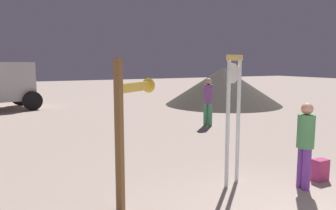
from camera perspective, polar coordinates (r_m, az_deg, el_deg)
The scene contains 6 objects.
standing_clock at distance 5.90m, azimuth 11.59°, elevation -0.49°, with size 0.47×0.26×2.39m.
arrow_sign at distance 5.06m, azimuth -6.27°, elevation -1.04°, with size 1.03×0.84×2.32m.
person_near_clock at distance 6.18m, azimuth 23.34°, elevation -5.98°, with size 0.30×0.30×1.55m.
backpack at distance 6.90m, azimuth 25.51°, elevation -10.44°, with size 0.29×0.24×0.42m.
person_distant at distance 11.43m, azimuth 7.18°, elevation 0.99°, with size 0.33×0.33×1.71m.
dome_tent at distance 17.56m, azimuth 9.80°, elevation 3.35°, with size 6.25×6.25×2.00m.
Camera 1 is at (-3.54, -2.02, 2.24)m, focal length 34.09 mm.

